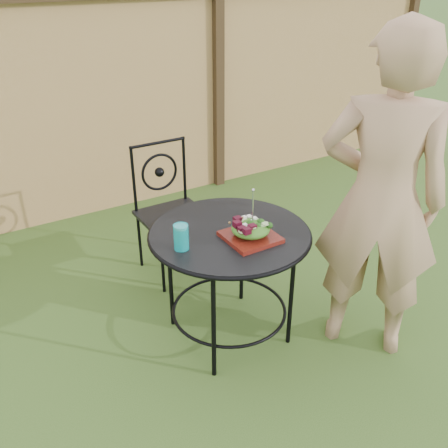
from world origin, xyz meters
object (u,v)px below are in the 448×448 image
Objects in this scene: patio_table at (229,252)px; patio_chair at (170,207)px; diner at (381,201)px; salad_plate at (250,237)px.

patio_table is 0.87m from patio_chair.
patio_table is at bearing 14.03° from diner.
patio_chair is at bearing -16.30° from diner.
diner is at bearing -64.79° from patio_chair.
patio_table is 0.97× the size of patio_chair.
patio_chair is 1.02m from salad_plate.
patio_table is at bearing -92.77° from patio_chair.
salad_plate is (0.05, -0.13, 0.15)m from patio_table.
patio_chair reaches higher than patio_table.
diner is (0.62, -1.32, 0.43)m from patio_chair.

